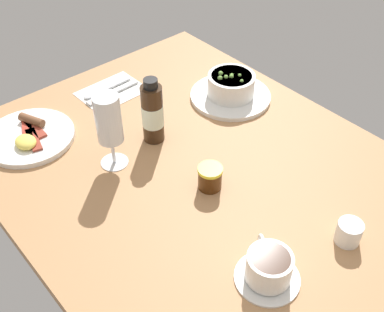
# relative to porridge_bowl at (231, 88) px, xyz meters

# --- Properties ---
(ground_plane) EXTENTS (1.10, 0.84, 0.03)m
(ground_plane) POSITION_rel_porridge_bowl_xyz_m (-0.16, 0.26, -0.05)
(ground_plane) COLOR #B27F51
(porridge_bowl) EXTENTS (0.22, 0.22, 0.08)m
(porridge_bowl) POSITION_rel_porridge_bowl_xyz_m (0.00, 0.00, 0.00)
(porridge_bowl) COLOR white
(porridge_bowl) RESTS_ON ground_plane
(cutlery_setting) EXTENTS (0.14, 0.18, 0.01)m
(cutlery_setting) POSITION_rel_porridge_bowl_xyz_m (0.24, 0.24, -0.03)
(cutlery_setting) COLOR white
(cutlery_setting) RESTS_ON ground_plane
(coffee_cup) EXTENTS (0.12, 0.12, 0.07)m
(coffee_cup) POSITION_rel_porridge_bowl_xyz_m (-0.47, 0.36, -0.00)
(coffee_cup) COLOR white
(coffee_cup) RESTS_ON ground_plane
(creamer_jug) EXTENTS (0.06, 0.05, 0.06)m
(creamer_jug) POSITION_rel_porridge_bowl_xyz_m (-0.51, 0.17, -0.01)
(creamer_jug) COLOR white
(creamer_jug) RESTS_ON ground_plane
(wine_glass) EXTENTS (0.07, 0.07, 0.19)m
(wine_glass) POSITION_rel_porridge_bowl_xyz_m (-0.01, 0.39, 0.09)
(wine_glass) COLOR white
(wine_glass) RESTS_ON ground_plane
(jam_jar) EXTENTS (0.06, 0.06, 0.06)m
(jam_jar) POSITION_rel_porridge_bowl_xyz_m (-0.22, 0.28, -0.00)
(jam_jar) COLOR #49260D
(jam_jar) RESTS_ON ground_plane
(sauce_bottle_brown) EXTENTS (0.05, 0.05, 0.17)m
(sauce_bottle_brown) POSITION_rel_porridge_bowl_xyz_m (-0.00, 0.27, 0.05)
(sauce_bottle_brown) COLOR #382314
(sauce_bottle_brown) RESTS_ON ground_plane
(breakfast_plate) EXTENTS (0.22, 0.22, 0.04)m
(breakfast_plate) POSITION_rel_porridge_bowl_xyz_m (0.20, 0.51, -0.02)
(breakfast_plate) COLOR white
(breakfast_plate) RESTS_ON ground_plane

